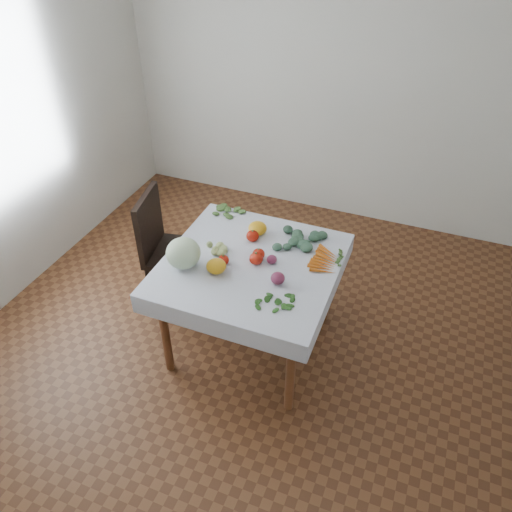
# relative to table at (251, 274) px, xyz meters

# --- Properties ---
(ground) EXTENTS (4.00, 4.00, 0.00)m
(ground) POSITION_rel_table_xyz_m (0.00, 0.00, -0.65)
(ground) COLOR brown
(back_wall) EXTENTS (4.00, 0.04, 2.70)m
(back_wall) POSITION_rel_table_xyz_m (0.00, 2.00, 0.70)
(back_wall) COLOR silver
(back_wall) RESTS_ON ground
(table) EXTENTS (1.00, 1.00, 0.75)m
(table) POSITION_rel_table_xyz_m (0.00, 0.00, 0.00)
(table) COLOR brown
(table) RESTS_ON ground
(tablecloth) EXTENTS (1.12, 1.12, 0.01)m
(tablecloth) POSITION_rel_table_xyz_m (0.00, 0.00, 0.10)
(tablecloth) COLOR white
(tablecloth) RESTS_ON table
(chair) EXTENTS (0.51, 0.51, 0.96)m
(chair) POSITION_rel_table_xyz_m (-0.79, 0.21, -0.10)
(chair) COLOR black
(chair) RESTS_ON ground
(cabbage) EXTENTS (0.24, 0.24, 0.20)m
(cabbage) POSITION_rel_table_xyz_m (-0.39, -0.19, 0.20)
(cabbage) COLOR beige
(cabbage) RESTS_ON tablecloth
(tomato_a) EXTENTS (0.11, 0.11, 0.08)m
(tomato_a) POSITION_rel_table_xyz_m (-0.08, 0.23, 0.14)
(tomato_a) COLOR #AE1B0B
(tomato_a) RESTS_ON tablecloth
(tomato_b) EXTENTS (0.10, 0.10, 0.07)m
(tomato_b) POSITION_rel_table_xyz_m (0.03, 0.06, 0.14)
(tomato_b) COLOR #AE1B0B
(tomato_b) RESTS_ON tablecloth
(tomato_c) EXTENTS (0.09, 0.09, 0.07)m
(tomato_c) POSITION_rel_table_xyz_m (-0.16, -0.08, 0.13)
(tomato_c) COLOR #AE1B0B
(tomato_c) RESTS_ON tablecloth
(tomato_d) EXTENTS (0.10, 0.10, 0.08)m
(tomato_d) POSITION_rel_table_xyz_m (0.04, 0.00, 0.14)
(tomato_d) COLOR #AE1B0B
(tomato_d) RESTS_ON tablecloth
(heirloom_back) EXTENTS (0.15, 0.15, 0.09)m
(heirloom_back) POSITION_rel_table_xyz_m (-0.08, 0.32, 0.15)
(heirloom_back) COLOR #F1AA19
(heirloom_back) RESTS_ON tablecloth
(heirloom_front) EXTENTS (0.14, 0.14, 0.09)m
(heirloom_front) POSITION_rel_table_xyz_m (-0.17, -0.17, 0.15)
(heirloom_front) COLOR #F1AA19
(heirloom_front) RESTS_ON tablecloth
(onion_a) EXTENTS (0.08, 0.08, 0.06)m
(onion_a) POSITION_rel_table_xyz_m (0.13, 0.05, 0.13)
(onion_a) COLOR #5A1934
(onion_a) RESTS_ON tablecloth
(onion_b) EXTENTS (0.11, 0.11, 0.08)m
(onion_b) POSITION_rel_table_xyz_m (0.23, -0.13, 0.14)
(onion_b) COLOR #5A1934
(onion_b) RESTS_ON tablecloth
(tomatillo_cluster) EXTENTS (0.15, 0.11, 0.05)m
(tomatillo_cluster) POSITION_rel_table_xyz_m (-0.26, 0.03, 0.13)
(tomatillo_cluster) COLOR #A0B367
(tomatillo_cluster) RESTS_ON tablecloth
(carrot_bunch) EXTENTS (0.17, 0.30, 0.03)m
(carrot_bunch) POSITION_rel_table_xyz_m (0.46, 0.18, 0.12)
(carrot_bunch) COLOR orange
(carrot_bunch) RESTS_ON tablecloth
(kale_bunch) EXTENTS (0.33, 0.25, 0.04)m
(kale_bunch) POSITION_rel_table_xyz_m (0.23, 0.32, 0.12)
(kale_bunch) COLOR #345641
(kale_bunch) RESTS_ON tablecloth
(basil_bunch) EXTENTS (0.21, 0.18, 0.01)m
(basil_bunch) POSITION_rel_table_xyz_m (0.28, -0.29, 0.11)
(basil_bunch) COLOR #28541A
(basil_bunch) RESTS_ON tablecloth
(dill_bunch) EXTENTS (0.20, 0.19, 0.02)m
(dill_bunch) POSITION_rel_table_xyz_m (-0.37, 0.48, 0.11)
(dill_bunch) COLOR #4D7234
(dill_bunch) RESTS_ON tablecloth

